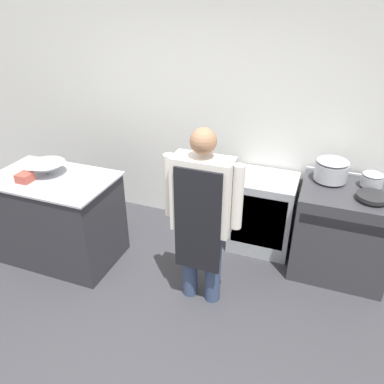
# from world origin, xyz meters

# --- Properties ---
(ground_plane) EXTENTS (14.00, 14.00, 0.00)m
(ground_plane) POSITION_xyz_m (0.00, 0.00, 0.00)
(ground_plane) COLOR #38383D
(wall_back) EXTENTS (8.00, 0.05, 2.70)m
(wall_back) POSITION_xyz_m (0.00, 2.22, 1.35)
(wall_back) COLOR white
(wall_back) RESTS_ON ground_plane
(prep_counter) EXTENTS (1.22, 0.76, 0.94)m
(prep_counter) POSITION_xyz_m (-1.29, 0.95, 0.47)
(prep_counter) COLOR #2D2D33
(prep_counter) RESTS_ON ground_plane
(stove) EXTENTS (0.88, 0.76, 0.93)m
(stove) POSITION_xyz_m (1.46, 1.77, 0.45)
(stove) COLOR #38383D
(stove) RESTS_ON ground_plane
(fridge_unit) EXTENTS (0.65, 0.56, 0.83)m
(fridge_unit) POSITION_xyz_m (0.66, 1.89, 0.42)
(fridge_unit) COLOR #A8ADB2
(fridge_unit) RESTS_ON ground_plane
(person_cook) EXTENTS (0.67, 0.24, 1.66)m
(person_cook) POSITION_xyz_m (0.30, 0.88, 0.95)
(person_cook) COLOR #38476B
(person_cook) RESTS_ON ground_plane
(mixing_bowl) EXTENTS (0.37, 0.37, 0.12)m
(mixing_bowl) POSITION_xyz_m (-1.38, 1.02, 1.00)
(mixing_bowl) COLOR #B2B5BC
(mixing_bowl) RESTS_ON prep_counter
(plastic_tub) EXTENTS (0.13, 0.13, 0.08)m
(plastic_tub) POSITION_xyz_m (-1.47, 0.80, 0.98)
(plastic_tub) COLOR #B24C3F
(plastic_tub) RESTS_ON prep_counter
(stock_pot) EXTENTS (0.31, 0.31, 0.22)m
(stock_pot) POSITION_xyz_m (1.27, 1.90, 1.04)
(stock_pot) COLOR #B2B5BC
(stock_pot) RESTS_ON stove
(saute_pan) EXTENTS (0.28, 0.28, 0.04)m
(saute_pan) POSITION_xyz_m (1.64, 1.64, 0.94)
(saute_pan) COLOR #262628
(saute_pan) RESTS_ON stove
(sauce_pot) EXTENTS (0.20, 0.20, 0.13)m
(sauce_pot) POSITION_xyz_m (1.64, 1.90, 0.99)
(sauce_pot) COLOR #B2B5BC
(sauce_pot) RESTS_ON stove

